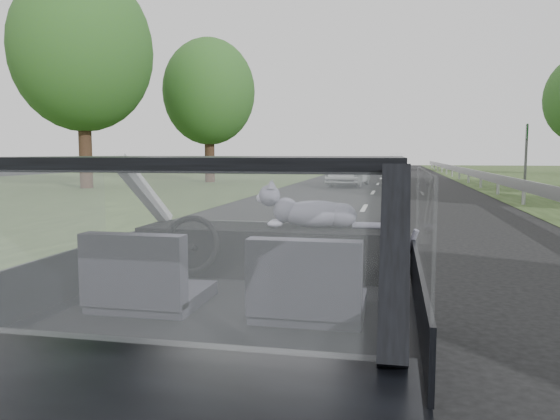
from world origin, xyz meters
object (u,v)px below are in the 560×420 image
at_px(subject_car, 241,294).
at_px(highway_sign, 526,156).
at_px(cat, 316,212).
at_px(other_car, 349,171).

xyz_separation_m(subject_car, highway_sign, (6.26, 22.37, 0.63)).
height_order(subject_car, highway_sign, highway_sign).
height_order(cat, highway_sign, highway_sign).
bearing_deg(cat, other_car, 89.81).
xyz_separation_m(other_car, highway_sign, (7.51, -0.02, 0.68)).
bearing_deg(other_car, subject_car, -82.00).
bearing_deg(subject_car, highway_sign, 74.36).
distance_m(subject_car, cat, 0.81).
distance_m(subject_car, other_car, 22.42).
bearing_deg(subject_car, cat, 65.42).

